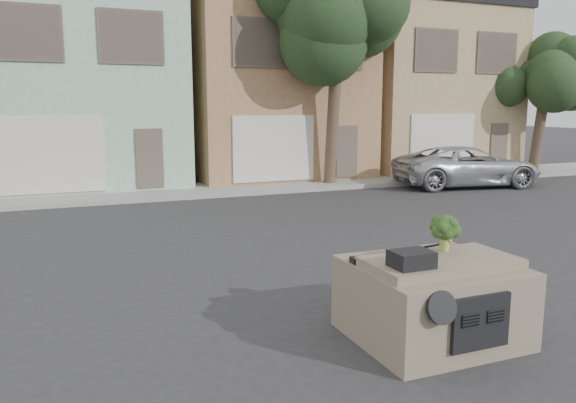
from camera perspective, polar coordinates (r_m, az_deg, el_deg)
ground_plane at (r=10.25m, az=4.13°, el=-7.41°), size 120.00×120.00×0.00m
sidewalk at (r=19.97m, az=-9.38°, el=1.15°), size 40.00×3.00×0.15m
townhouse_mint at (r=23.28m, az=-20.51°, el=11.02°), size 7.20×8.20×7.55m
townhouse_tan at (r=24.73m, az=-2.53°, el=11.50°), size 7.20×8.20×7.55m
townhouse_beige at (r=28.17m, az=12.26°, el=11.08°), size 7.20×8.20×7.55m
silver_pickup at (r=22.21m, az=17.63°, el=1.48°), size 5.77×3.38×1.51m
tree_near at (r=20.83m, az=4.64°, el=13.12°), size 4.40×4.00×8.50m
tree_far at (r=26.83m, az=24.26°, el=8.87°), size 3.20×3.00×6.00m
car_dashboard at (r=7.64m, az=14.37°, el=-9.35°), size 2.00×1.80×1.12m
instrument_hump at (r=6.85m, az=12.43°, el=-5.72°), size 0.48×0.38×0.20m
wiper_arm at (r=7.93m, az=14.53°, el=-4.34°), size 0.69×0.15×0.02m
broccoli at (r=7.67m, az=15.66°, el=-3.05°), size 0.52×0.52×0.50m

